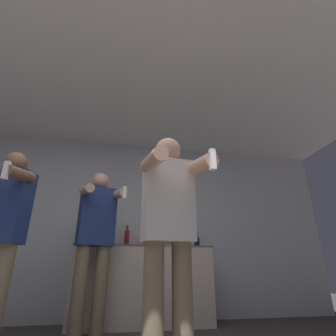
{
  "coord_description": "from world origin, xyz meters",
  "views": [
    {
      "loc": [
        0.22,
        -1.27,
        0.6
      ],
      "look_at": [
        0.56,
        0.56,
        1.35
      ],
      "focal_mm": 28.0,
      "sensor_mm": 36.0,
      "label": 1
    }
  ],
  "objects_px": {
    "bottle_tall_gin": "(115,237)",
    "person_spectator_back": "(96,235)",
    "bottle_green_wine": "(197,242)",
    "bottle_amber_bourbon": "(90,237)",
    "bottle_dark_rum": "(170,241)",
    "bottle_red_label": "(127,238)",
    "person_woman_foreground": "(169,224)"
  },
  "relations": [
    {
      "from": "bottle_tall_gin",
      "to": "person_spectator_back",
      "type": "relative_size",
      "value": 0.18
    },
    {
      "from": "bottle_green_wine",
      "to": "person_spectator_back",
      "type": "bearing_deg",
      "value": -155.78
    },
    {
      "from": "bottle_amber_bourbon",
      "to": "person_spectator_back",
      "type": "xyz_separation_m",
      "value": [
        0.12,
        -0.61,
        -0.05
      ]
    },
    {
      "from": "bottle_dark_rum",
      "to": "bottle_green_wine",
      "type": "relative_size",
      "value": 0.87
    },
    {
      "from": "bottle_red_label",
      "to": "bottle_amber_bourbon",
      "type": "bearing_deg",
      "value": 180.0
    },
    {
      "from": "bottle_tall_gin",
      "to": "bottle_amber_bourbon",
      "type": "xyz_separation_m",
      "value": [
        -0.33,
        0.0,
        -0.01
      ]
    },
    {
      "from": "bottle_green_wine",
      "to": "person_spectator_back",
      "type": "height_order",
      "value": "person_spectator_back"
    },
    {
      "from": "bottle_dark_rum",
      "to": "bottle_amber_bourbon",
      "type": "height_order",
      "value": "bottle_amber_bourbon"
    },
    {
      "from": "person_spectator_back",
      "to": "bottle_green_wine",
      "type": "bearing_deg",
      "value": 24.22
    },
    {
      "from": "bottle_red_label",
      "to": "bottle_tall_gin",
      "type": "bearing_deg",
      "value": -180.0
    },
    {
      "from": "bottle_green_wine",
      "to": "bottle_amber_bourbon",
      "type": "xyz_separation_m",
      "value": [
        -1.47,
        0.0,
        0.03
      ]
    },
    {
      "from": "bottle_green_wine",
      "to": "bottle_amber_bourbon",
      "type": "distance_m",
      "value": 1.47
    },
    {
      "from": "bottle_tall_gin",
      "to": "bottle_amber_bourbon",
      "type": "height_order",
      "value": "bottle_amber_bourbon"
    },
    {
      "from": "bottle_green_wine",
      "to": "person_woman_foreground",
      "type": "distance_m",
      "value": 2.02
    },
    {
      "from": "bottle_green_wine",
      "to": "bottle_red_label",
      "type": "height_order",
      "value": "bottle_red_label"
    },
    {
      "from": "bottle_dark_rum",
      "to": "bottle_tall_gin",
      "type": "bearing_deg",
      "value": 180.0
    },
    {
      "from": "bottle_green_wine",
      "to": "person_woman_foreground",
      "type": "xyz_separation_m",
      "value": [
        -0.76,
        -1.87,
        -0.09
      ]
    },
    {
      "from": "person_spectator_back",
      "to": "bottle_amber_bourbon",
      "type": "bearing_deg",
      "value": 101.19
    },
    {
      "from": "bottle_green_wine",
      "to": "bottle_tall_gin",
      "type": "height_order",
      "value": "bottle_tall_gin"
    },
    {
      "from": "bottle_amber_bourbon",
      "to": "bottle_red_label",
      "type": "distance_m",
      "value": 0.48
    },
    {
      "from": "bottle_dark_rum",
      "to": "bottle_red_label",
      "type": "xyz_separation_m",
      "value": [
        -0.6,
        0.0,
        0.03
      ]
    },
    {
      "from": "bottle_tall_gin",
      "to": "person_woman_foreground",
      "type": "height_order",
      "value": "person_woman_foreground"
    },
    {
      "from": "bottle_dark_rum",
      "to": "person_spectator_back",
      "type": "height_order",
      "value": "person_spectator_back"
    },
    {
      "from": "bottle_green_wine",
      "to": "person_woman_foreground",
      "type": "bearing_deg",
      "value": -112.14
    },
    {
      "from": "bottle_green_wine",
      "to": "bottle_tall_gin",
      "type": "bearing_deg",
      "value": -180.0
    },
    {
      "from": "bottle_dark_rum",
      "to": "bottle_green_wine",
      "type": "height_order",
      "value": "bottle_green_wine"
    },
    {
      "from": "bottle_amber_bourbon",
      "to": "bottle_tall_gin",
      "type": "bearing_deg",
      "value": -0.0
    },
    {
      "from": "bottle_dark_rum",
      "to": "bottle_amber_bourbon",
      "type": "xyz_separation_m",
      "value": [
        -1.09,
        0.0,
        0.03
      ]
    },
    {
      "from": "bottle_dark_rum",
      "to": "person_woman_foreground",
      "type": "relative_size",
      "value": 0.14
    },
    {
      "from": "bottle_green_wine",
      "to": "bottle_amber_bourbon",
      "type": "relative_size",
      "value": 0.82
    },
    {
      "from": "bottle_red_label",
      "to": "person_woman_foreground",
      "type": "bearing_deg",
      "value": -83.11
    },
    {
      "from": "person_woman_foreground",
      "to": "person_spectator_back",
      "type": "xyz_separation_m",
      "value": [
        -0.59,
        1.26,
        0.07
      ]
    }
  ]
}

